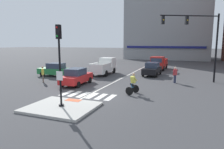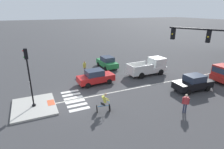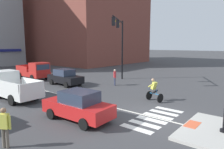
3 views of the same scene
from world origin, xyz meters
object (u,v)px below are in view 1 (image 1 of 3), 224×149
Objects in this scene: pickup_truck_red_eastbound_distant at (159,63)px; pickup_truck_white_westbound_far at (105,67)px; cyclist at (133,83)px; car_green_cross_left at (55,70)px; signal_pole at (59,58)px; car_black_eastbound_far at (152,69)px; pedestrian_waiting_far_side at (175,74)px; pedestrian_at_curb_left at (43,73)px; car_red_westbound_near at (76,77)px; traffic_light_mast at (200,35)px.

pickup_truck_red_eastbound_distant and pickup_truck_white_westbound_far have the same top height.
car_green_cross_left is at bearing 155.87° from cyclist.
car_green_cross_left is 0.81× the size of pickup_truck_white_westbound_far.
signal_pole is at bearing -51.92° from car_green_cross_left.
car_green_cross_left is at bearing -155.38° from car_black_eastbound_far.
pedestrian_waiting_far_side is (6.01, 11.15, -2.17)m from signal_pole.
car_red_westbound_near is at bearing 1.55° from pedestrian_at_curb_left.
cyclist reaches higher than pedestrian_waiting_far_side.
car_black_eastbound_far and car_red_westbound_near have the same top height.
car_green_cross_left is at bearing -141.76° from pickup_truck_white_westbound_far.
signal_pole is at bearing -121.36° from cyclist.
car_green_cross_left is 15.34m from pickup_truck_red_eastbound_distant.
signal_pole is 9.74m from pedestrian_at_curb_left.
traffic_light_mast reaches higher than cyclist.
pickup_truck_white_westbound_far is 8.46m from pedestrian_at_curb_left.
car_black_eastbound_far is 2.50× the size of pedestrian_waiting_far_side.
pickup_truck_red_eastbound_distant is 3.07× the size of cyclist.
car_black_eastbound_far is 13.13m from pedestrian_at_curb_left.
car_black_eastbound_far is 6.16m from pickup_truck_white_westbound_far.
pickup_truck_red_eastbound_distant is at bearing 55.99° from pedestrian_at_curb_left.
pickup_truck_white_westbound_far is at bearing 63.68° from pedestrian_at_curb_left.
pedestrian_at_curb_left reaches higher than car_red_westbound_near.
signal_pole reaches higher than pedestrian_at_curb_left.
signal_pole reaches higher than pickup_truck_red_eastbound_distant.
pickup_truck_white_westbound_far is at bearing 38.24° from car_green_cross_left.
car_red_westbound_near is at bearing 166.67° from cyclist.
pedestrian_at_curb_left reaches higher than car_black_eastbound_far.
pickup_truck_red_eastbound_distant is at bearing 48.85° from pickup_truck_white_westbound_far.
traffic_light_mast is at bearing 56.13° from signal_pole.
signal_pole reaches higher than car_black_eastbound_far.
signal_pole is 15.75m from car_black_eastbound_far.
pedestrian_waiting_far_side is (3.07, -4.15, 0.17)m from car_black_eastbound_far.
pedestrian_at_curb_left is at bearing 172.42° from cyclist.
traffic_light_mast is 16.45m from pedestrian_at_curb_left.
traffic_light_mast is 4.14× the size of cyclist.
cyclist reaches higher than car_black_eastbound_far.
pickup_truck_white_westbound_far reaches higher than pedestrian_waiting_far_side.
pedestrian_waiting_far_side is (2.82, 5.92, 0.11)m from cyclist.
car_red_westbound_near is 3.96m from pedestrian_at_curb_left.
pedestrian_waiting_far_side is (12.88, 4.58, 0.00)m from pedestrian_at_curb_left.
signal_pole is at bearing -100.88° from car_black_eastbound_far.
pickup_truck_red_eastbound_distant reaches higher than car_green_cross_left.
cyclist is at bearing 58.64° from signal_pole.
car_green_cross_left is at bearing -176.39° from pedestrian_waiting_far_side.
pickup_truck_white_westbound_far is at bearing 125.24° from cyclist.
traffic_light_mast is at bearing -10.30° from pickup_truck_white_westbound_far.
pedestrian_at_curb_left is at bearing -138.32° from car_black_eastbound_far.
car_black_eastbound_far is 5.16m from pedestrian_waiting_far_side.
pedestrian_at_curb_left is at bearing -124.01° from pickup_truck_red_eastbound_distant.
pickup_truck_white_westbound_far is (-6.05, -1.15, 0.17)m from car_black_eastbound_far.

